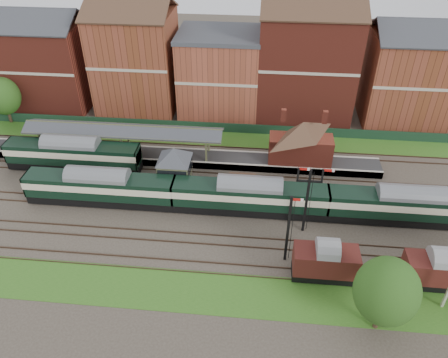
# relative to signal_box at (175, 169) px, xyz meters

# --- Properties ---
(ground) EXTENTS (160.00, 160.00, 0.00)m
(ground) POSITION_rel_signal_box_xyz_m (3.00, -3.25, -3.19)
(ground) COLOR #473D33
(ground) RESTS_ON ground
(grass_back) EXTENTS (90.00, 4.50, 0.06)m
(grass_back) POSITION_rel_signal_box_xyz_m (3.00, 12.75, -3.16)
(grass_back) COLOR #2D6619
(grass_back) RESTS_ON ground
(grass_front) EXTENTS (90.00, 5.00, 0.06)m
(grass_front) POSITION_rel_signal_box_xyz_m (3.00, -15.25, -3.16)
(grass_front) COLOR #2D6619
(grass_front) RESTS_ON ground
(fence) EXTENTS (90.00, 0.12, 1.50)m
(fence) POSITION_rel_signal_box_xyz_m (3.00, 14.75, -2.44)
(fence) COLOR #193823
(fence) RESTS_ON ground
(platform) EXTENTS (55.00, 3.40, 1.00)m
(platform) POSITION_rel_signal_box_xyz_m (-2.00, 6.50, -2.69)
(platform) COLOR #2D2D2D
(platform) RESTS_ON ground
(signal_box) EXTENTS (5.40, 5.40, 6.00)m
(signal_box) POSITION_rel_signal_box_xyz_m (0.00, 0.00, 0.00)
(signal_box) COLOR #637050
(signal_box) RESTS_ON ground
(brick_hut) EXTENTS (3.20, 2.64, 2.94)m
(brick_hut) POSITION_rel_signal_box_xyz_m (8.00, 0.00, -2.00)
(brick_hut) COLOR brown
(brick_hut) RESTS_ON ground
(station_building) EXTENTS (8.10, 8.10, 5.90)m
(station_building) POSITION_rel_signal_box_xyz_m (15.00, 6.50, 0.76)
(station_building) COLOR maroon
(station_building) RESTS_ON platform
(canopy) EXTENTS (26.00, 3.89, 4.08)m
(canopy) POSITION_rel_signal_box_xyz_m (-8.00, 6.50, 1.39)
(canopy) COLOR brown
(canopy) RESTS_ON platform
(semaphore_bracket) EXTENTS (3.60, 0.25, 8.18)m
(semaphore_bracket) POSITION_rel_signal_box_xyz_m (15.04, -5.75, 1.44)
(semaphore_bracket) COLOR black
(semaphore_bracket) RESTS_ON ground
(semaphore_siding) EXTENTS (1.23, 0.25, 8.00)m
(semaphore_siding) POSITION_rel_signal_box_xyz_m (13.02, -10.25, 0.96)
(semaphore_siding) COLOR black
(semaphore_siding) RESTS_ON ground
(town_backdrop) EXTENTS (69.00, 10.00, 16.00)m
(town_backdrop) POSITION_rel_signal_box_xyz_m (2.82, 21.75, 3.81)
(town_backdrop) COLOR maroon
(town_backdrop) RESTS_ON ground
(dmu_train) EXTENTS (51.68, 2.72, 3.97)m
(dmu_train) POSITION_rel_signal_box_xyz_m (9.02, -3.25, -0.86)
(dmu_train) COLOR black
(dmu_train) RESTS_ON ground
(platform_railcar) EXTENTS (17.27, 2.72, 3.98)m
(platform_railcar) POSITION_rel_signal_box_xyz_m (-13.92, 3.25, -0.86)
(platform_railcar) COLOR black
(platform_railcar) RESTS_ON ground
(goods_van_a) EXTENTS (6.02, 2.61, 3.65)m
(goods_van_a) POSITION_rel_signal_box_xyz_m (16.61, -12.25, -1.11)
(goods_van_a) COLOR black
(goods_van_a) RESTS_ON ground
(goods_van_b) EXTENTS (5.85, 2.54, 3.55)m
(goods_van_b) POSITION_rel_signal_box_xyz_m (26.75, -12.25, -1.17)
(goods_van_b) COLOR black
(goods_van_b) RESTS_ON ground
(tree_far) EXTENTS (5.27, 5.27, 7.68)m
(tree_far) POSITION_rel_signal_box_xyz_m (20.63, -17.52, 1.45)
(tree_far) COLOR #382619
(tree_far) RESTS_ON ground
(tree_back) EXTENTS (4.94, 4.94, 7.22)m
(tree_back) POSITION_rel_signal_box_xyz_m (-28.64, 14.58, 1.18)
(tree_back) COLOR #382619
(tree_back) RESTS_ON ground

